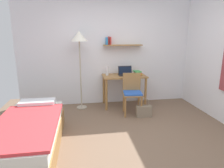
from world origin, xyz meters
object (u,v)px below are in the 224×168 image
at_px(standing_lamp, 79,41).
at_px(handbag, 144,111).
at_px(desk, 124,81).
at_px(water_bottle, 107,71).
at_px(laptop, 125,73).
at_px(desk_chair, 132,91).
at_px(book_stack, 138,73).
at_px(bed, 29,134).

bearing_deg(standing_lamp, handbag, -29.75).
bearing_deg(handbag, desk, 109.74).
bearing_deg(handbag, water_bottle, 129.34).
relative_size(laptop, water_bottle, 1.61).
distance_m(desk, water_bottle, 0.47).
bearing_deg(handbag, desk_chair, 130.80).
xyz_separation_m(book_stack, handbag, (-0.05, -0.74, -0.67)).
relative_size(standing_lamp, water_bottle, 8.42).
distance_m(desk_chair, laptop, 0.64).
bearing_deg(laptop, book_stack, -9.96).
relative_size(standing_lamp, handbag, 4.37).
relative_size(desk, laptop, 3.01).
bearing_deg(desk, laptop, 44.24).
distance_m(desk, laptop, 0.20).
height_order(laptop, water_bottle, laptop).
relative_size(bed, water_bottle, 8.83).
height_order(bed, handbag, bed).
bearing_deg(laptop, water_bottle, 176.19).
bearing_deg(water_bottle, laptop, -3.81).
xyz_separation_m(bed, water_bottle, (1.41, 1.74, 0.62)).
bearing_deg(desk, water_bottle, 170.97).
bearing_deg(bed, standing_lamp, 64.69).
distance_m(standing_lamp, handbag, 2.06).
bearing_deg(desk_chair, handbag, -49.20).
xyz_separation_m(desk, standing_lamp, (-1.03, -0.01, 0.94)).
xyz_separation_m(desk, laptop, (0.04, 0.03, 0.20)).
distance_m(standing_lamp, water_bottle, 0.94).
distance_m(laptop, book_stack, 0.29).
relative_size(water_bottle, book_stack, 0.86).
relative_size(desk_chair, book_stack, 3.61).
distance_m(desk, standing_lamp, 1.39).
relative_size(bed, desk_chair, 2.11).
xyz_separation_m(bed, book_stack, (2.14, 1.66, 0.57)).
xyz_separation_m(laptop, water_bottle, (-0.44, 0.03, 0.05)).
bearing_deg(bed, book_stack, 37.76).
height_order(bed, water_bottle, water_bottle).
distance_m(desk_chair, handbag, 0.48).
height_order(water_bottle, book_stack, water_bottle).
relative_size(laptop, handbag, 0.83).
distance_m(bed, handbag, 2.28).
height_order(bed, desk, desk).
bearing_deg(water_bottle, standing_lamp, -173.11).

